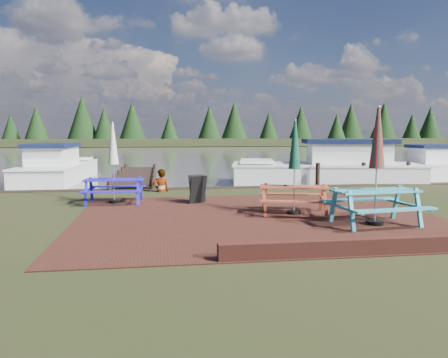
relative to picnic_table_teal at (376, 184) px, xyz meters
The scene contains 14 objects.
ground 2.66m from the picnic_table_teal, behind, with size 120.00×120.00×0.00m, color black.
paving 2.94m from the picnic_table_teal, 152.27° to the left, with size 9.00×7.50×0.02m, color #3D1C13.
brick_wall 2.29m from the picnic_table_teal, 98.56° to the right, with size 6.21×1.79×0.30m.
water 37.39m from the picnic_table_teal, 93.78° to the left, with size 120.00×60.00×0.02m, color #44423A.
far_treeline 66.38m from the picnic_table_teal, 92.13° to the left, with size 120.00×10.00×8.10m.
picnic_table_teal is the anchor object (origin of this frame).
picnic_table_red 2.14m from the picnic_table_teal, 132.10° to the left, with size 2.08×1.93×2.45m.
picnic_table_blue 7.50m from the picnic_table_teal, 146.62° to the left, with size 1.84×1.66×2.42m.
chalkboard 5.32m from the picnic_table_teal, 135.35° to the left, with size 0.57×0.70×0.85m.
jetty 13.05m from the picnic_table_teal, 117.27° to the left, with size 1.76×9.08×1.00m.
boat_jetty 15.58m from the picnic_table_teal, 128.44° to the left, with size 2.74×7.04×2.01m.
boat_near 9.64m from the picnic_table_teal, 74.05° to the left, with size 8.67×4.52×2.23m.
boat_far 13.28m from the picnic_table_teal, 51.63° to the left, with size 6.11×2.19×1.90m.
person 8.11m from the picnic_table_teal, 126.78° to the left, with size 0.60×0.39×1.65m, color gray.
Camera 1 is at (-2.43, -9.59, 2.13)m, focal length 35.00 mm.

